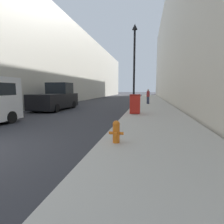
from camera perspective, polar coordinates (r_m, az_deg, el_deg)
The scene contains 8 objects.
sidewalk_right at distance 21.33m, azimuth 12.83°, elevation 2.73°, with size 3.98×60.00×0.14m.
building_left_glass at distance 33.46m, azimuth -17.31°, elevation 13.35°, with size 12.00×60.00×10.74m.
building_right_stone at distance 31.30m, azimuth 28.90°, elevation 19.62°, with size 12.00×60.00×17.65m.
fire_hydrant at distance 5.38m, azimuth 1.38°, elevation -6.26°, with size 0.45×0.34×0.69m.
trash_bin at distance 11.73m, azimuth 7.55°, elevation 2.66°, with size 0.68×0.67×1.29m.
lamppost at distance 15.17m, azimuth 7.28°, elevation 16.23°, with size 0.44×0.44×6.86m.
pickup_truck at distance 16.00m, azimuth -17.83°, elevation 4.24°, with size 2.20×5.07×2.34m.
pedestrian_on_sidewalk at distance 19.93m, azimuth 11.69°, elevation 4.98°, with size 0.33×0.21×1.62m.
Camera 1 is at (5.19, -3.26, 1.78)m, focal length 28.00 mm.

